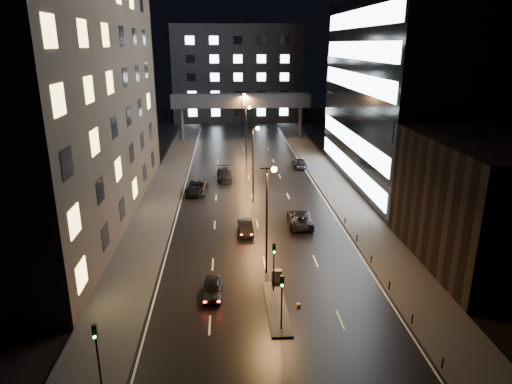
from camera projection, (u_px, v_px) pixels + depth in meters
ground at (249, 177)px, 72.60m from camera, size 160.00×160.00×0.00m
sidewalk_left at (166, 187)px, 67.04m from camera, size 5.00×110.00×0.15m
sidewalk_right at (333, 184)px, 68.63m from camera, size 5.00×110.00×0.15m
building_left at (50, 46)px, 49.79m from camera, size 15.00×48.00×40.00m
building_right_low at (479, 203)px, 42.61m from camera, size 10.00×18.00×12.00m
building_right_glass at (428, 26)px, 63.43m from camera, size 20.00×36.00×45.00m
building_far at (237, 73)px, 123.75m from camera, size 34.00×14.00×25.00m
skybridge at (241, 101)px, 98.48m from camera, size 30.00×3.00×10.00m
median_island at (277, 307)px, 36.55m from camera, size 1.60×8.00×0.15m
traffic_signal_near at (274, 259)px, 37.98m from camera, size 0.28×0.34×4.40m
traffic_signal_far at (282, 294)px, 32.77m from camera, size 0.28×0.34×4.40m
traffic_signal_corner at (96, 346)px, 27.32m from camera, size 0.28×0.34×4.40m
bollard_row at (380, 272)px, 41.34m from camera, size 0.12×25.12×0.90m
streetlight_near at (269, 207)px, 40.24m from camera, size 1.45×0.50×10.15m
streetlight_mid_a at (254, 154)px, 59.22m from camera, size 1.45×0.50×10.15m
streetlight_mid_b at (247, 127)px, 78.19m from camera, size 1.45×0.50×10.15m
streetlight_far at (242, 111)px, 97.16m from camera, size 1.45×0.50×10.15m
car_away_a at (213, 289)px, 38.13m from camera, size 1.69×4.01×1.36m
car_away_b at (246, 227)px, 50.82m from camera, size 1.72×4.37×1.42m
car_away_c at (197, 188)px, 64.40m from camera, size 3.21×6.04×1.62m
car_away_d at (224, 174)px, 71.00m from camera, size 2.51×5.73×1.64m
car_toward_a at (300, 219)px, 53.04m from camera, size 2.96×5.97×1.63m
car_toward_b at (299, 163)px, 77.98m from camera, size 2.22×5.23×1.50m
utility_cabinet at (277, 277)px, 39.87m from camera, size 0.89×0.47×1.29m
cone_a at (299, 304)px, 36.61m from camera, size 0.43×0.43×0.51m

